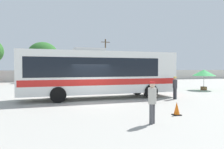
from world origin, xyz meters
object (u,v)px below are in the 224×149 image
(coach_bus_white_red, at_px, (99,72))
(roadside_tree_midright, at_px, (102,60))
(vendor_umbrella_near_gate_green, at_px, (204,73))
(parked_car_third_silver, at_px, (75,77))
(roadside_tree_right, at_px, (136,59))
(roadside_tree_midleft, at_px, (43,55))
(traffic_cone_on_apron, at_px, (177,109))
(utility_pole_near, at_px, (105,58))
(parked_car_second_white, at_px, (31,78))
(attendant_by_bus_door, at_px, (175,86))
(passenger_waiting_on_apron, at_px, (152,100))

(coach_bus_white_red, height_order, roadside_tree_midright, roadside_tree_midright)
(vendor_umbrella_near_gate_green, distance_m, parked_car_third_silver, 19.26)
(coach_bus_white_red, distance_m, roadside_tree_right, 29.86)
(roadside_tree_midleft, height_order, roadside_tree_right, roadside_tree_midleft)
(parked_car_third_silver, distance_m, traffic_cone_on_apron, 24.93)
(roadside_tree_midright, distance_m, traffic_cone_on_apron, 35.76)
(vendor_umbrella_near_gate_green, distance_m, roadside_tree_midright, 26.38)
(vendor_umbrella_near_gate_green, distance_m, utility_pole_near, 23.08)
(vendor_umbrella_near_gate_green, height_order, parked_car_second_white, vendor_umbrella_near_gate_green)
(attendant_by_bus_door, distance_m, roadside_tree_midright, 30.83)
(passenger_waiting_on_apron, distance_m, roadside_tree_midright, 37.06)
(vendor_umbrella_near_gate_green, distance_m, traffic_cone_on_apron, 13.25)
(coach_bus_white_red, xyz_separation_m, roadside_tree_right, (14.40, 26.08, 2.14))
(utility_pole_near, bearing_deg, roadside_tree_midleft, 168.86)
(utility_pole_near, xyz_separation_m, roadside_tree_midright, (0.25, 3.42, -0.15))
(attendant_by_bus_door, relative_size, roadside_tree_midleft, 0.22)
(attendant_by_bus_door, relative_size, utility_pole_near, 0.20)
(passenger_waiting_on_apron, distance_m, parked_car_second_white, 26.97)
(attendant_by_bus_door, distance_m, roadside_tree_midleft, 31.26)
(roadside_tree_midleft, bearing_deg, traffic_cone_on_apron, -78.93)
(vendor_umbrella_near_gate_green, relative_size, utility_pole_near, 0.29)
(coach_bus_white_red, height_order, traffic_cone_on_apron, coach_bus_white_red)
(attendant_by_bus_door, distance_m, vendor_umbrella_near_gate_green, 7.99)
(coach_bus_white_red, distance_m, utility_pole_near, 26.32)
(utility_pole_near, bearing_deg, passenger_waiting_on_apron, -102.11)
(coach_bus_white_red, distance_m, roadside_tree_midleft, 27.98)
(parked_car_third_silver, distance_m, roadside_tree_midright, 12.92)
(parked_car_third_silver, xyz_separation_m, traffic_cone_on_apron, (1.70, -24.86, -0.50))
(attendant_by_bus_door, xyz_separation_m, roadside_tree_midleft, (-9.62, 29.48, 3.92))
(roadside_tree_midright, bearing_deg, utility_pole_near, -94.21)
(passenger_waiting_on_apron, bearing_deg, roadside_tree_midleft, 97.79)
(parked_car_second_white, xyz_separation_m, roadside_tree_midright, (13.61, 9.99, 3.27))
(vendor_umbrella_near_gate_green, xyz_separation_m, utility_pole_near, (-4.27, 22.55, 2.44))
(attendant_by_bus_door, bearing_deg, parked_car_third_silver, 102.93)
(utility_pole_near, relative_size, traffic_cone_on_apron, 12.51)
(roadside_tree_midleft, bearing_deg, parked_car_second_white, -99.70)
(vendor_umbrella_near_gate_green, bearing_deg, roadside_tree_right, 83.40)
(passenger_waiting_on_apron, distance_m, utility_pole_near, 33.68)
(passenger_waiting_on_apron, relative_size, parked_car_third_silver, 0.38)
(passenger_waiting_on_apron, xyz_separation_m, roadside_tree_midright, (7.29, 36.21, 3.07))
(passenger_waiting_on_apron, height_order, roadside_tree_midleft, roadside_tree_midleft)
(attendant_by_bus_door, distance_m, passenger_waiting_on_apron, 7.42)
(passenger_waiting_on_apron, relative_size, traffic_cone_on_apron, 2.65)
(utility_pole_near, height_order, traffic_cone_on_apron, utility_pole_near)
(vendor_umbrella_near_gate_green, height_order, traffic_cone_on_apron, vendor_umbrella_near_gate_green)
(coach_bus_white_red, relative_size, passenger_waiting_on_apron, 6.76)
(coach_bus_white_red, height_order, parked_car_second_white, coach_bus_white_red)
(passenger_waiting_on_apron, height_order, traffic_cone_on_apron, passenger_waiting_on_apron)
(parked_car_second_white, xyz_separation_m, parked_car_third_silver, (6.48, -0.30, 0.04))
(attendant_by_bus_door, height_order, passenger_waiting_on_apron, passenger_waiting_on_apron)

